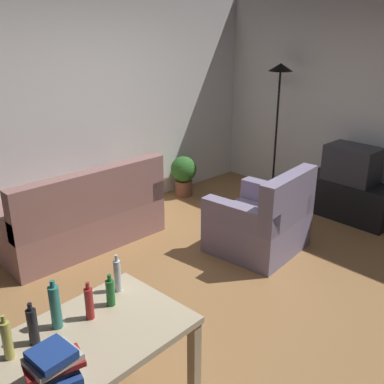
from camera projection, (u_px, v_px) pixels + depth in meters
The scene contains 17 objects.
ground_plane at pixel (220, 282), 4.26m from camera, with size 5.20×4.40×0.02m, color #9E7042.
wall_rear at pixel (87, 109), 5.25m from camera, with size 5.20×0.10×2.70m, color white.
wall_right at pixel (368, 106), 5.44m from camera, with size 0.10×4.40×2.70m, color silver.
couch at pixel (82, 218), 4.87m from camera, with size 1.76×0.84×0.92m.
tv_stand at pixel (347, 199), 5.57m from camera, with size 0.44×1.10×0.48m.
tv at pixel (352, 164), 5.41m from camera, with size 0.41×0.60×0.44m.
torchiere_lamp at pixel (279, 94), 5.92m from camera, with size 0.32×0.32×1.81m.
desk at pixel (81, 357), 2.38m from camera, with size 1.24×0.78×0.76m.
potted_plant at pixel (184, 173), 6.23m from camera, with size 0.36×0.36×0.57m.
armchair at pixel (262, 223), 4.73m from camera, with size 0.99×0.94×0.92m.
bottle_squat at pixel (7, 340), 2.18m from camera, with size 0.05×0.05×0.25m.
bottle_dark at pixel (33, 326), 2.28m from camera, with size 0.05×0.05×0.24m.
bottle_tall at pixel (55, 307), 2.40m from camera, with size 0.06×0.06×0.29m.
bottle_red at pixel (89, 303), 2.48m from camera, with size 0.05×0.05×0.23m.
bottle_green at pixel (110, 292), 2.60m from camera, with size 0.05×0.05×0.20m.
bottle_clear at pixel (118, 275), 2.73m from camera, with size 0.04×0.04×0.25m.
book_stack at pixel (54, 367), 2.02m from camera, with size 0.29×0.22×0.20m.
Camera 1 is at (-2.72, -2.46, 2.33)m, focal length 41.67 mm.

